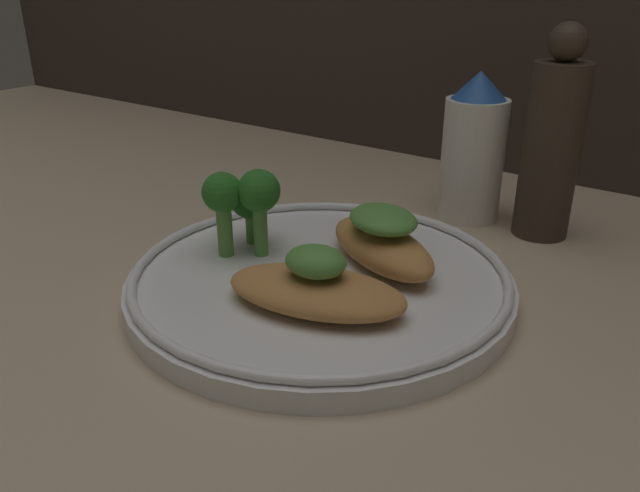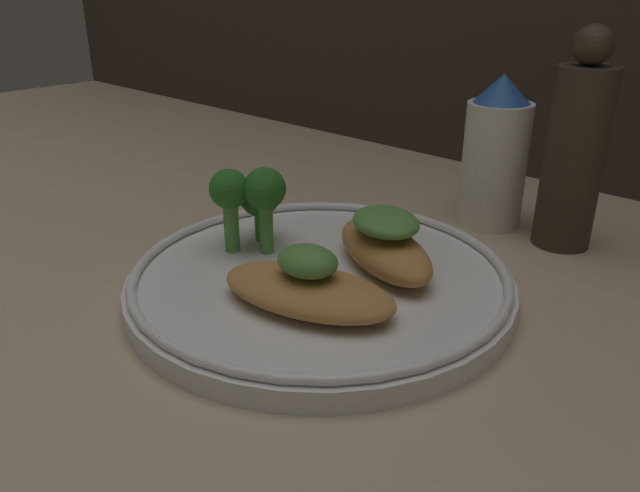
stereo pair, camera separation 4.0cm
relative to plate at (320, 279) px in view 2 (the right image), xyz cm
name	(u,v)px [view 2 (the right image)]	position (x,y,z in cm)	size (l,w,h in cm)	color
ground_plane	(320,299)	(0.00, 0.00, -1.49)	(180.00, 180.00, 1.00)	tan
plate	(320,279)	(0.00, 0.00, 0.00)	(25.18, 25.18, 2.00)	white
grilled_meat_front	(308,287)	(2.39, -3.62, 1.69)	(12.05, 8.27, 3.87)	#BC7F42
grilled_meat_middle	(385,244)	(2.45, 3.65, 2.11)	(11.13, 8.64, 4.01)	#BC7F42
broccoli_bunch	(253,195)	(-6.37, -0.02, 4.33)	(4.86, 5.55, 6.17)	#569942
sauce_bottle	(495,155)	(1.95, 18.75, 4.92)	(5.19, 5.19, 12.36)	white
pepper_grinder	(575,151)	(8.24, 18.75, 6.43)	(4.32, 4.32, 16.33)	#382D23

